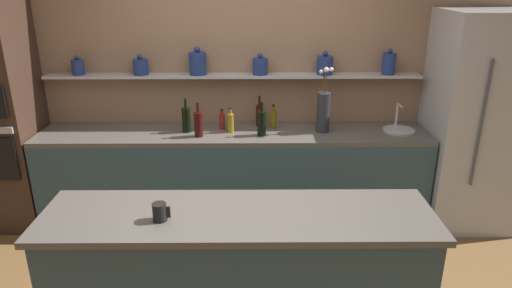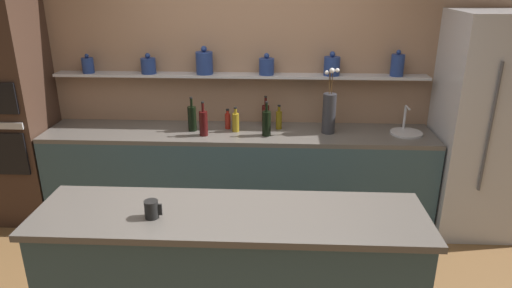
{
  "view_description": "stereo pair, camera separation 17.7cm",
  "coord_description": "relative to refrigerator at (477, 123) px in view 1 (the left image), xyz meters",
  "views": [
    {
      "loc": [
        0.09,
        -2.81,
        2.32
      ],
      "look_at": [
        0.11,
        0.37,
        1.12
      ],
      "focal_mm": 32.0,
      "sensor_mm": 36.0,
      "label": 1
    },
    {
      "loc": [
        0.26,
        -2.81,
        2.32
      ],
      "look_at": [
        0.11,
        0.37,
        1.12
      ],
      "focal_mm": 32.0,
      "sensor_mm": 36.0,
      "label": 2
    }
  ],
  "objects": [
    {
      "name": "bottle_wine_3",
      "position": [
        -2.0,
        -0.06,
        0.03
      ],
      "size": [
        0.08,
        0.08,
        0.32
      ],
      "color": "black",
      "rests_on": "back_counter_unit"
    },
    {
      "name": "bottle_oil_1",
      "position": [
        -1.89,
        0.14,
        -0.0
      ],
      "size": [
        0.06,
        0.06,
        0.24
      ],
      "color": "brown",
      "rests_on": "back_counter_unit"
    },
    {
      "name": "back_counter_unit",
      "position": [
        -2.27,
        0.04,
        -0.55
      ],
      "size": [
        3.65,
        0.62,
        0.92
      ],
      "color": "#334C56",
      "rests_on": "ground_plane"
    },
    {
      "name": "refrigerator",
      "position": [
        0.0,
        0.0,
        0.0
      ],
      "size": [
        0.85,
        0.73,
        2.03
      ],
      "color": "#B7B7BC",
      "rests_on": "ground_plane"
    },
    {
      "name": "bottle_wine_4",
      "position": [
        -2.02,
        0.22,
        0.02
      ],
      "size": [
        0.07,
        0.07,
        0.3
      ],
      "color": "#380C0C",
      "rests_on": "back_counter_unit"
    },
    {
      "name": "bottle_oil_6",
      "position": [
        -2.3,
        0.04,
        -0.0
      ],
      "size": [
        0.07,
        0.07,
        0.24
      ],
      "color": "olive",
      "rests_on": "back_counter_unit"
    },
    {
      "name": "bottle_wine_5",
      "position": [
        -2.58,
        -0.09,
        0.03
      ],
      "size": [
        0.08,
        0.08,
        0.32
      ],
      "color": "#380C0C",
      "rests_on": "back_counter_unit"
    },
    {
      "name": "flower_vase",
      "position": [
        -1.43,
        0.04,
        0.11
      ],
      "size": [
        0.13,
        0.13,
        0.62
      ],
      "color": "#2D2D33",
      "rests_on": "back_counter_unit"
    },
    {
      "name": "bottle_sauce_2",
      "position": [
        -2.38,
        0.12,
        -0.01
      ],
      "size": [
        0.05,
        0.05,
        0.2
      ],
      "color": "maroon",
      "rests_on": "back_counter_unit"
    },
    {
      "name": "island_counter",
      "position": [
        -2.17,
        -1.69,
        -0.5
      ],
      "size": [
        2.28,
        0.61,
        1.02
      ],
      "color": "#334C56",
      "rests_on": "ground_plane"
    },
    {
      "name": "sink_fixture",
      "position": [
        -0.71,
        0.05,
        -0.07
      ],
      "size": [
        0.29,
        0.29,
        0.25
      ],
      "color": "#B7B7BC",
      "rests_on": "back_counter_unit"
    },
    {
      "name": "back_wall_unit",
      "position": [
        -2.17,
        0.4,
        0.29
      ],
      "size": [
        5.2,
        0.28,
        2.6
      ],
      "color": "#937056",
      "rests_on": "ground_plane"
    },
    {
      "name": "coffee_mug",
      "position": [
        -2.61,
        -1.77,
        0.06
      ],
      "size": [
        0.1,
        0.08,
        0.1
      ],
      "color": "black",
      "rests_on": "island_counter"
    },
    {
      "name": "bottle_wine_0",
      "position": [
        -2.71,
        0.05,
        0.03
      ],
      "size": [
        0.08,
        0.08,
        0.33
      ],
      "color": "black",
      "rests_on": "back_counter_unit"
    }
  ]
}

